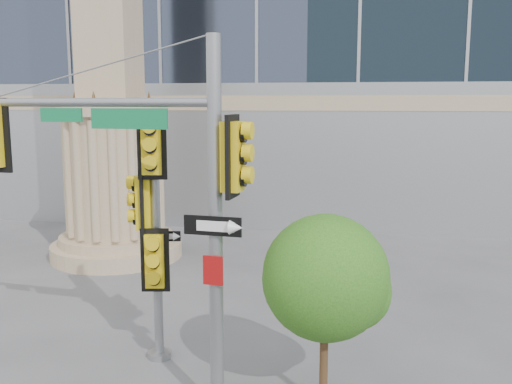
# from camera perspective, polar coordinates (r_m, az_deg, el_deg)

# --- Properties ---
(monument) EXTENTS (4.40, 4.40, 16.60)m
(monument) POSITION_cam_1_polar(r_m,az_deg,el_deg) (19.57, -14.28, 9.51)
(monument) COLOR tan
(monument) RESTS_ON ground
(main_signal_pole) EXTENTS (4.86, 0.90, 6.30)m
(main_signal_pole) POSITION_cam_1_polar(r_m,az_deg,el_deg) (9.56, -10.55, 0.70)
(main_signal_pole) COLOR slate
(main_signal_pole) RESTS_ON ground
(secondary_signal_pole) EXTENTS (0.93, 0.68, 5.13)m
(secondary_signal_pole) POSITION_cam_1_polar(r_m,az_deg,el_deg) (11.46, -10.36, -2.44)
(secondary_signal_pole) COLOR slate
(secondary_signal_pole) RESTS_ON ground
(street_tree) EXTENTS (2.19, 2.14, 3.42)m
(street_tree) POSITION_cam_1_polar(r_m,az_deg,el_deg) (9.78, 7.19, -8.98)
(street_tree) COLOR tan
(street_tree) RESTS_ON ground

